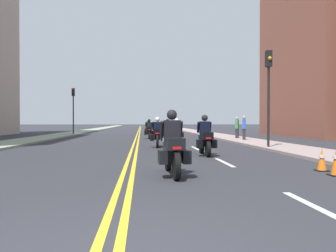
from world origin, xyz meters
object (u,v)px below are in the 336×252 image
at_px(traffic_light_far, 73,103).
at_px(pedestrian_1, 237,128).
at_px(motorcycle_5, 168,129).
at_px(traffic_cone_0, 322,160).
at_px(motorcycle_0, 172,149).
at_px(motorcycle_1, 205,139).
at_px(traffic_light_near, 269,81).
at_px(motorcycle_6, 148,128).
at_px(pedestrian_2, 244,128).
at_px(motorcycle_3, 177,132).
at_px(motorcycle_4, 149,130).
at_px(motorcycle_2, 157,135).

distance_m(traffic_light_far, pedestrian_1, 17.47).
height_order(motorcycle_5, traffic_cone_0, motorcycle_5).
bearing_deg(motorcycle_0, motorcycle_1, 67.78).
xyz_separation_m(motorcycle_5, traffic_light_far, (-9.38, 3.40, 2.65)).
height_order(traffic_cone_0, traffic_light_far, traffic_light_far).
bearing_deg(pedestrian_1, motorcycle_1, -172.60).
relative_size(traffic_cone_0, traffic_light_near, 0.13).
xyz_separation_m(motorcycle_6, pedestrian_2, (6.35, -13.85, 0.26)).
xyz_separation_m(motorcycle_3, motorcycle_6, (-1.70, 13.93, 0.02)).
bearing_deg(motorcycle_0, traffic_light_far, 103.50).
xyz_separation_m(motorcycle_0, motorcycle_1, (1.77, 4.97, -0.02)).
height_order(traffic_cone_0, pedestrian_2, pedestrian_2).
bearing_deg(motorcycle_1, motorcycle_4, 99.13).
bearing_deg(motorcycle_0, motorcycle_2, 86.89).
distance_m(motorcycle_5, motorcycle_6, 5.27).
height_order(motorcycle_2, motorcycle_4, motorcycle_2).
xyz_separation_m(motorcycle_4, traffic_cone_0, (4.32, -18.23, -0.34)).
bearing_deg(motorcycle_6, traffic_light_near, -76.61).
xyz_separation_m(motorcycle_0, traffic_light_near, (5.46, 7.79, 2.67)).
height_order(motorcycle_4, traffic_cone_0, motorcycle_4).
bearing_deg(traffic_light_near, pedestrian_2, 82.94).
bearing_deg(motorcycle_5, motorcycle_0, -94.27).
relative_size(motorcycle_5, traffic_cone_0, 3.58).
bearing_deg(motorcycle_1, traffic_light_near, 38.48).
bearing_deg(motorcycle_2, motorcycle_0, -87.10).
xyz_separation_m(motorcycle_3, pedestrian_1, (4.82, 2.41, 0.26)).
bearing_deg(motorcycle_4, traffic_light_near, -62.30).
relative_size(motorcycle_1, traffic_light_far, 0.46).
xyz_separation_m(motorcycle_2, motorcycle_3, (1.55, 4.71, -0.03)).
bearing_deg(motorcycle_5, motorcycle_3, -90.44).
xyz_separation_m(motorcycle_3, motorcycle_5, (0.05, 8.95, 0.03)).
height_order(motorcycle_0, motorcycle_4, motorcycle_0).
relative_size(motorcycle_3, pedestrian_2, 1.24).
bearing_deg(pedestrian_1, motorcycle_2, 167.31).
xyz_separation_m(motorcycle_0, motorcycle_4, (-0.17, 18.72, -0.01)).
height_order(motorcycle_4, traffic_light_far, traffic_light_far).
bearing_deg(motorcycle_5, motorcycle_2, -96.81).
distance_m(motorcycle_0, motorcycle_6, 28.23).
relative_size(motorcycle_0, pedestrian_1, 1.29).
distance_m(motorcycle_4, motorcycle_6, 9.51).
bearing_deg(motorcycle_3, motorcycle_2, -110.24).
bearing_deg(motorcycle_3, traffic_cone_0, -81.68).
height_order(motorcycle_6, pedestrian_1, pedestrian_1).
relative_size(motorcycle_1, motorcycle_2, 1.03).
distance_m(motorcycle_3, motorcycle_4, 4.77).
bearing_deg(motorcycle_5, motorcycle_1, -89.86).
height_order(motorcycle_6, pedestrian_2, pedestrian_2).
distance_m(motorcycle_3, pedestrian_2, 4.66).
height_order(traffic_cone_0, traffic_light_near, traffic_light_near).
relative_size(motorcycle_1, motorcycle_6, 1.02).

